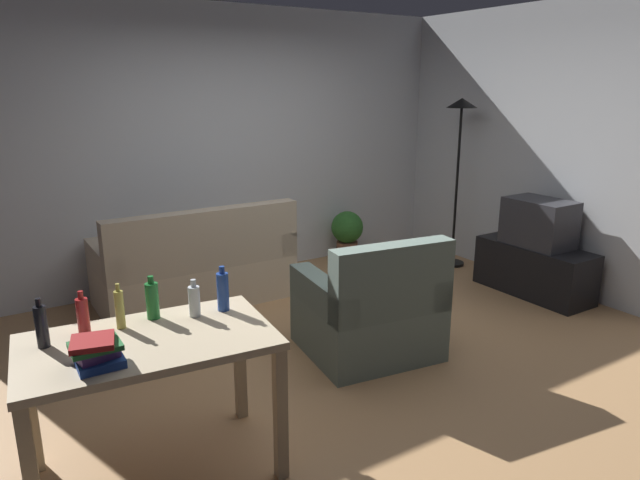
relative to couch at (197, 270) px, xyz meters
The scene contains 17 objects.
ground_plane 1.71m from the couch, 70.86° to the right, with size 5.20×4.40×0.02m, color tan.
wall_rear 1.33m from the couch, 48.02° to the left, with size 5.20×0.10×2.70m, color silver.
wall_right 3.68m from the couch, 26.74° to the right, with size 0.10×4.40×2.70m, color silver.
couch is the anchor object (origin of this frame).
tv_stand 3.18m from the couch, 28.36° to the right, with size 0.44×1.10×0.48m.
tv 3.21m from the couch, 28.33° to the right, with size 0.41×0.60×0.44m.
torchiere_lamp 3.04m from the couch, ahead, with size 0.32×0.32×1.81m.
desk 2.45m from the couch, 115.29° to the right, with size 1.26×0.81×0.76m.
potted_plant 1.92m from the couch, ahead, with size 0.36×0.36×0.57m.
armchair 1.83m from the couch, 67.02° to the right, with size 1.00×0.95×0.92m.
bottle_dark 2.57m from the couch, 126.08° to the right, with size 0.06×0.06×0.24m.
bottle_red 2.41m from the couch, 123.15° to the right, with size 0.06×0.06×0.22m.
bottle_squat 2.36m from the couch, 119.13° to the right, with size 0.05×0.05×0.24m.
bottle_green 2.25m from the couch, 115.57° to the right, with size 0.07×0.07×0.23m.
bottle_clear 2.25m from the couch, 109.92° to the right, with size 0.06×0.06×0.20m.
bottle_blue 2.21m from the couch, 105.81° to the right, with size 0.06×0.06×0.25m.
book_stack 2.74m from the couch, 118.98° to the right, with size 0.23×0.21×0.13m.
Camera 1 is at (-2.23, -3.20, 1.96)m, focal length 31.99 mm.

